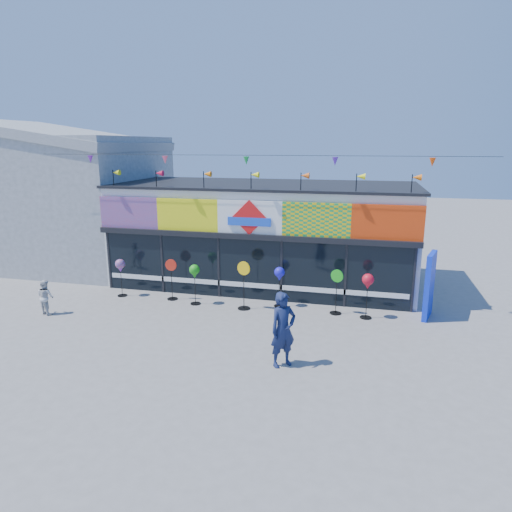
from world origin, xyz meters
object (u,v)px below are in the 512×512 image
(spinner_0, at_px, (120,267))
(adult_man, at_px, (283,330))
(spinner_2, at_px, (195,273))
(spinner_5, at_px, (336,291))
(child, at_px, (46,297))
(spinner_1, at_px, (172,278))
(blue_sign, at_px, (429,285))
(spinner_4, at_px, (279,275))
(spinner_3, at_px, (244,284))
(spinner_6, at_px, (368,283))

(spinner_0, xyz_separation_m, adult_man, (7.00, -4.10, -0.16))
(spinner_0, height_order, adult_man, adult_man)
(spinner_2, height_order, spinner_5, spinner_5)
(child, bearing_deg, spinner_5, -147.93)
(child, bearing_deg, spinner_1, -127.71)
(blue_sign, xyz_separation_m, adult_man, (-4.10, -4.53, -0.11))
(spinner_4, bearing_deg, adult_man, -77.98)
(spinner_1, distance_m, spinner_2, 1.13)
(spinner_2, xyz_separation_m, spinner_3, (1.85, -0.06, -0.28))
(spinner_2, bearing_deg, spinner_3, -1.82)
(spinner_4, xyz_separation_m, adult_man, (0.93, -4.38, -0.17))
(spinner_1, height_order, spinner_6, spinner_1)
(spinner_0, bearing_deg, blue_sign, 2.19)
(spinner_2, xyz_separation_m, spinner_4, (3.01, 0.47, -0.02))
(spinner_3, distance_m, spinner_6, 4.21)
(spinner_5, relative_size, child, 1.31)
(spinner_0, relative_size, spinner_5, 0.92)
(blue_sign, height_order, spinner_1, blue_sign)
(spinner_1, xyz_separation_m, adult_man, (4.97, -4.19, 0.19))
(spinner_1, bearing_deg, spinner_4, 2.67)
(blue_sign, bearing_deg, spinner_3, -158.32)
(spinner_1, height_order, spinner_2, spinner_1)
(spinner_3, xyz_separation_m, child, (-6.46, -2.05, -0.31))
(spinner_1, height_order, child, spinner_1)
(spinner_5, bearing_deg, adult_man, -104.79)
(spinner_2, height_order, spinner_3, spinner_3)
(spinner_1, xyz_separation_m, spinner_6, (7.08, -0.23, 0.41))
(adult_man, bearing_deg, spinner_3, 76.02)
(spinner_5, relative_size, adult_man, 0.78)
(spinner_4, bearing_deg, blue_sign, 1.65)
(spinner_5, height_order, adult_man, adult_man)
(spinner_1, xyz_separation_m, spinner_5, (6.06, -0.06, 0.01))
(spinner_0, bearing_deg, spinner_5, 0.20)
(spinner_1, height_order, spinner_5, spinner_5)
(spinner_2, relative_size, child, 1.24)
(spinner_4, relative_size, spinner_5, 0.93)
(blue_sign, height_order, spinner_5, blue_sign)
(blue_sign, relative_size, spinner_1, 1.44)
(spinner_6, bearing_deg, adult_man, -117.99)
(blue_sign, height_order, adult_man, blue_sign)
(spinner_0, relative_size, spinner_3, 0.84)
(spinner_5, height_order, child, spinner_5)
(spinner_3, bearing_deg, adult_man, -61.43)
(spinner_1, bearing_deg, adult_man, -40.13)
(spinner_0, distance_m, spinner_6, 9.11)
(blue_sign, height_order, spinner_0, blue_sign)
(spinner_5, distance_m, adult_man, 4.27)
(adult_man, bearing_deg, blue_sign, 5.29)
(spinner_2, distance_m, adult_man, 5.55)
(spinner_1, distance_m, spinner_3, 2.90)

